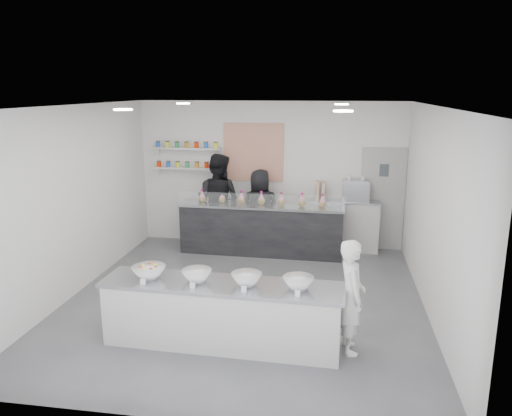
{
  "coord_description": "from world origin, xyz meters",
  "views": [
    {
      "loc": [
        1.33,
        -7.19,
        3.25
      ],
      "look_at": [
        0.11,
        0.4,
        1.4
      ],
      "focal_mm": 35.0,
      "sensor_mm": 36.0,
      "label": 1
    }
  ],
  "objects_px": {
    "staff_left": "(218,202)",
    "woman_prep": "(351,296)",
    "espresso_machine": "(356,191)",
    "espresso_ledge": "(344,225)",
    "staff_right": "(260,209)",
    "back_bar": "(261,229)",
    "prep_counter": "(222,314)"
  },
  "relations": [
    {
      "from": "back_bar",
      "to": "staff_right",
      "type": "distance_m",
      "value": 0.47
    },
    {
      "from": "espresso_ledge",
      "to": "staff_left",
      "type": "distance_m",
      "value": 2.62
    },
    {
      "from": "staff_left",
      "to": "woman_prep",
      "type": "bearing_deg",
      "value": 139.49
    },
    {
      "from": "espresso_ledge",
      "to": "staff_left",
      "type": "xyz_separation_m",
      "value": [
        -2.56,
        -0.26,
        0.46
      ]
    },
    {
      "from": "staff_left",
      "to": "staff_right",
      "type": "distance_m",
      "value": 0.88
    },
    {
      "from": "prep_counter",
      "to": "espresso_ledge",
      "type": "distance_m",
      "value": 4.49
    },
    {
      "from": "espresso_ledge",
      "to": "espresso_machine",
      "type": "relative_size",
      "value": 2.63
    },
    {
      "from": "staff_left",
      "to": "staff_right",
      "type": "height_order",
      "value": "staff_left"
    },
    {
      "from": "woman_prep",
      "to": "staff_left",
      "type": "height_order",
      "value": "staff_left"
    },
    {
      "from": "staff_left",
      "to": "staff_right",
      "type": "relative_size",
      "value": 1.18
    },
    {
      "from": "prep_counter",
      "to": "espresso_ledge",
      "type": "xyz_separation_m",
      "value": [
        1.59,
        4.2,
        0.1
      ]
    },
    {
      "from": "prep_counter",
      "to": "woman_prep",
      "type": "height_order",
      "value": "woman_prep"
    },
    {
      "from": "prep_counter",
      "to": "back_bar",
      "type": "xyz_separation_m",
      "value": [
        -0.04,
        3.69,
        0.08
      ]
    },
    {
      "from": "espresso_machine",
      "to": "staff_right",
      "type": "xyz_separation_m",
      "value": [
        -1.91,
        -0.18,
        -0.41
      ]
    },
    {
      "from": "prep_counter",
      "to": "staff_left",
      "type": "relative_size",
      "value": 1.57
    },
    {
      "from": "prep_counter",
      "to": "staff_right",
      "type": "bearing_deg",
      "value": 93.47
    },
    {
      "from": "prep_counter",
      "to": "espresso_ledge",
      "type": "relative_size",
      "value": 2.21
    },
    {
      "from": "espresso_machine",
      "to": "staff_left",
      "type": "relative_size",
      "value": 0.27
    },
    {
      "from": "espresso_machine",
      "to": "woman_prep",
      "type": "relative_size",
      "value": 0.36
    },
    {
      "from": "woman_prep",
      "to": "staff_left",
      "type": "relative_size",
      "value": 0.74
    },
    {
      "from": "espresso_ledge",
      "to": "staff_left",
      "type": "relative_size",
      "value": 0.71
    },
    {
      "from": "back_bar",
      "to": "espresso_machine",
      "type": "bearing_deg",
      "value": 16.91
    },
    {
      "from": "espresso_machine",
      "to": "staff_right",
      "type": "distance_m",
      "value": 1.96
    },
    {
      "from": "back_bar",
      "to": "woman_prep",
      "type": "distance_m",
      "value": 3.96
    },
    {
      "from": "woman_prep",
      "to": "espresso_machine",
      "type": "bearing_deg",
      "value": -13.06
    },
    {
      "from": "espresso_machine",
      "to": "back_bar",
      "type": "bearing_deg",
      "value": -164.55
    },
    {
      "from": "espresso_machine",
      "to": "prep_counter",
      "type": "bearing_deg",
      "value": -113.08
    },
    {
      "from": "woman_prep",
      "to": "staff_left",
      "type": "bearing_deg",
      "value": 23.36
    },
    {
      "from": "espresso_ledge",
      "to": "woman_prep",
      "type": "bearing_deg",
      "value": -89.49
    },
    {
      "from": "espresso_ledge",
      "to": "woman_prep",
      "type": "xyz_separation_m",
      "value": [
        0.04,
        -4.09,
        0.21
      ]
    },
    {
      "from": "espresso_ledge",
      "to": "staff_right",
      "type": "height_order",
      "value": "staff_right"
    },
    {
      "from": "woman_prep",
      "to": "staff_right",
      "type": "bearing_deg",
      "value": 13.22
    }
  ]
}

